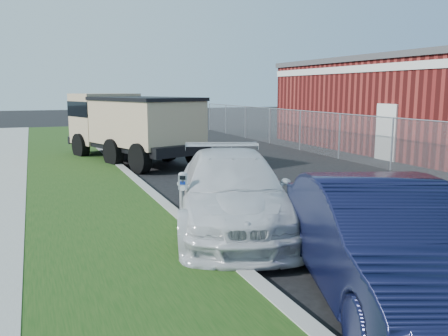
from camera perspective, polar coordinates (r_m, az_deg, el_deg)
name	(u,v)px	position (r m, az deg, el deg)	size (l,w,h in m)	color
ground	(300,216)	(10.60, 9.12, -5.69)	(120.00, 120.00, 0.00)	black
streetside	(27,216)	(11.07, -22.60, -5.30)	(6.12, 50.00, 0.15)	gray
chainlink_fence	(340,127)	(19.46, 13.75, 4.78)	(0.06, 30.06, 30.00)	slate
brick_building	(436,103)	(24.11, 24.17, 7.13)	(9.20, 14.20, 4.17)	maroon
parking_meter	(183,190)	(8.46, -4.95, -2.68)	(0.19, 0.16, 1.19)	#3F4247
white_wagon	(230,191)	(9.42, 0.76, -2.75)	(2.12, 5.22, 1.51)	silver
navy_sedan	(384,244)	(6.46, 18.66, -8.65)	(1.68, 4.82, 1.59)	black
dump_truck	(130,124)	(18.58, -11.29, 5.26)	(4.41, 7.01, 2.58)	black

